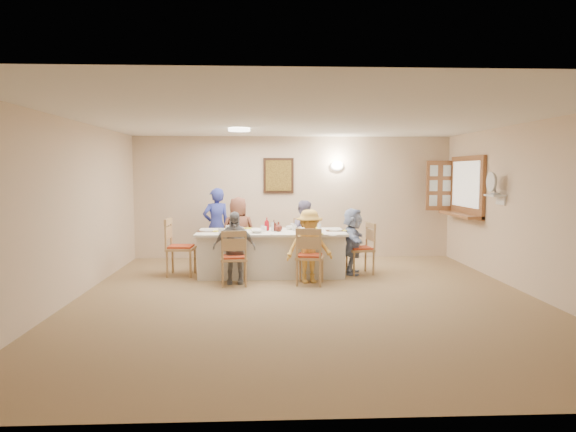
{
  "coord_description": "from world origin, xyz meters",
  "views": [
    {
      "loc": [
        -0.59,
        -7.05,
        1.79
      ],
      "look_at": [
        -0.2,
        1.4,
        1.05
      ],
      "focal_mm": 32.0,
      "sensor_mm": 36.0,
      "label": 1
    }
  ],
  "objects_px": {
    "diner_front_left": "(234,248)",
    "caregiver": "(216,226)",
    "diner_front_right": "(309,246)",
    "chair_left_end": "(181,247)",
    "condiment_ketchup": "(267,224)",
    "serving_hatch": "(467,187)",
    "chair_back_left": "(239,242)",
    "diner_right_end": "(353,241)",
    "diner_back_left": "(238,232)",
    "desk_fan": "(494,186)",
    "chair_back_right": "(302,242)",
    "dining_table": "(271,253)",
    "chair_front_right": "(310,256)",
    "chair_right_end": "(360,248)",
    "diner_back_right": "(303,234)",
    "chair_front_left": "(234,257)"
  },
  "relations": [
    {
      "from": "serving_hatch",
      "to": "chair_back_left",
      "type": "xyz_separation_m",
      "value": [
        -4.28,
        0.14,
        -1.03
      ]
    },
    {
      "from": "serving_hatch",
      "to": "chair_back_left",
      "type": "relative_size",
      "value": 1.6
    },
    {
      "from": "diner_front_right",
      "to": "diner_front_left",
      "type": "bearing_deg",
      "value": 168.11
    },
    {
      "from": "dining_table",
      "to": "chair_left_end",
      "type": "xyz_separation_m",
      "value": [
        -1.55,
        0.0,
        0.12
      ]
    },
    {
      "from": "diner_front_left",
      "to": "chair_back_right",
      "type": "bearing_deg",
      "value": 49.65
    },
    {
      "from": "chair_left_end",
      "to": "diner_right_end",
      "type": "height_order",
      "value": "diner_right_end"
    },
    {
      "from": "diner_front_right",
      "to": "caregiver",
      "type": "height_order",
      "value": "caregiver"
    },
    {
      "from": "diner_back_right",
      "to": "diner_right_end",
      "type": "relative_size",
      "value": 1.09
    },
    {
      "from": "chair_back_left",
      "to": "caregiver",
      "type": "relative_size",
      "value": 0.64
    },
    {
      "from": "chair_back_left",
      "to": "dining_table",
      "type": "bearing_deg",
      "value": -50.41
    },
    {
      "from": "diner_back_left",
      "to": "diner_right_end",
      "type": "bearing_deg",
      "value": 149.96
    },
    {
      "from": "condiment_ketchup",
      "to": "diner_back_right",
      "type": "bearing_deg",
      "value": 42.83
    },
    {
      "from": "diner_front_left",
      "to": "chair_front_right",
      "type": "bearing_deg",
      "value": -7.03
    },
    {
      "from": "serving_hatch",
      "to": "chair_left_end",
      "type": "relative_size",
      "value": 1.51
    },
    {
      "from": "chair_front_left",
      "to": "diner_right_end",
      "type": "xyz_separation_m",
      "value": [
        2.02,
        0.8,
        0.13
      ]
    },
    {
      "from": "chair_front_left",
      "to": "diner_back_left",
      "type": "xyz_separation_m",
      "value": [
        0.0,
        1.48,
        0.21
      ]
    },
    {
      "from": "diner_front_right",
      "to": "caregiver",
      "type": "xyz_separation_m",
      "value": [
        -1.65,
        1.83,
        0.14
      ]
    },
    {
      "from": "diner_back_right",
      "to": "chair_left_end",
      "type": "bearing_deg",
      "value": 29.0
    },
    {
      "from": "dining_table",
      "to": "diner_back_right",
      "type": "relative_size",
      "value": 2.03
    },
    {
      "from": "desk_fan",
      "to": "diner_back_left",
      "type": "height_order",
      "value": "desk_fan"
    },
    {
      "from": "chair_back_left",
      "to": "chair_front_left",
      "type": "distance_m",
      "value": 1.6
    },
    {
      "from": "chair_back_right",
      "to": "chair_front_right",
      "type": "xyz_separation_m",
      "value": [
        0.0,
        -1.6,
        0.01
      ]
    },
    {
      "from": "diner_front_left",
      "to": "caregiver",
      "type": "relative_size",
      "value": 0.79
    },
    {
      "from": "desk_fan",
      "to": "diner_right_end",
      "type": "relative_size",
      "value": 0.26
    },
    {
      "from": "desk_fan",
      "to": "diner_right_end",
      "type": "bearing_deg",
      "value": 162.25
    },
    {
      "from": "diner_front_left",
      "to": "chair_left_end",
      "type": "bearing_deg",
      "value": 143.09
    },
    {
      "from": "caregiver",
      "to": "condiment_ketchup",
      "type": "relative_size",
      "value": 6.33
    },
    {
      "from": "chair_left_end",
      "to": "caregiver",
      "type": "height_order",
      "value": "caregiver"
    },
    {
      "from": "diner_right_end",
      "to": "caregiver",
      "type": "bearing_deg",
      "value": 75.64
    },
    {
      "from": "dining_table",
      "to": "chair_back_left",
      "type": "relative_size",
      "value": 2.71
    },
    {
      "from": "dining_table",
      "to": "chair_back_left",
      "type": "height_order",
      "value": "chair_back_left"
    },
    {
      "from": "serving_hatch",
      "to": "chair_front_left",
      "type": "distance_m",
      "value": 4.65
    },
    {
      "from": "chair_front_left",
      "to": "diner_back_left",
      "type": "height_order",
      "value": "diner_back_left"
    },
    {
      "from": "desk_fan",
      "to": "diner_back_right",
      "type": "bearing_deg",
      "value": 155.28
    },
    {
      "from": "chair_left_end",
      "to": "diner_front_left",
      "type": "bearing_deg",
      "value": -122.39
    },
    {
      "from": "chair_back_right",
      "to": "diner_front_right",
      "type": "xyz_separation_m",
      "value": [
        0.0,
        -1.48,
        0.14
      ]
    },
    {
      "from": "serving_hatch",
      "to": "condiment_ketchup",
      "type": "distance_m",
      "value": 3.86
    },
    {
      "from": "diner_right_end",
      "to": "diner_back_left",
      "type": "bearing_deg",
      "value": 82.01
    },
    {
      "from": "diner_back_right",
      "to": "desk_fan",
      "type": "bearing_deg",
      "value": 166.72
    },
    {
      "from": "desk_fan",
      "to": "dining_table",
      "type": "distance_m",
      "value": 3.82
    },
    {
      "from": "serving_hatch",
      "to": "chair_front_right",
      "type": "distance_m",
      "value": 3.57
    },
    {
      "from": "desk_fan",
      "to": "diner_front_right",
      "type": "bearing_deg",
      "value": 179.81
    },
    {
      "from": "diner_right_end",
      "to": "serving_hatch",
      "type": "bearing_deg",
      "value": -63.13
    },
    {
      "from": "serving_hatch",
      "to": "diner_right_end",
      "type": "relative_size",
      "value": 1.3
    },
    {
      "from": "serving_hatch",
      "to": "desk_fan",
      "type": "height_order",
      "value": "serving_hatch"
    },
    {
      "from": "chair_front_right",
      "to": "chair_right_end",
      "type": "height_order",
      "value": "chair_front_right"
    },
    {
      "from": "desk_fan",
      "to": "diner_front_left",
      "type": "bearing_deg",
      "value": 179.87
    },
    {
      "from": "chair_back_right",
      "to": "diner_right_end",
      "type": "height_order",
      "value": "diner_right_end"
    },
    {
      "from": "chair_front_left",
      "to": "diner_right_end",
      "type": "distance_m",
      "value": 2.18
    },
    {
      "from": "dining_table",
      "to": "diner_front_left",
      "type": "bearing_deg",
      "value": -131.42
    }
  ]
}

